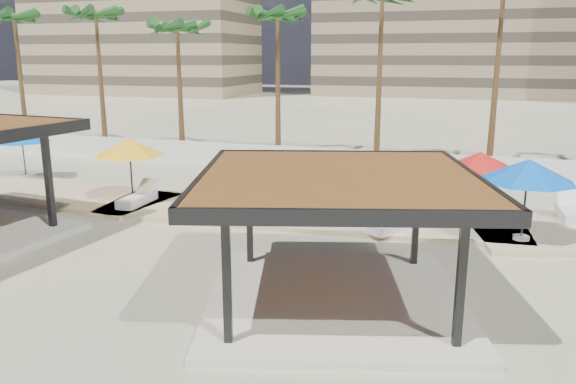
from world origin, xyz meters
name	(u,v)px	position (x,y,z in m)	size (l,w,h in m)	color
ground	(163,279)	(0.00, 0.00, 0.00)	(200.00, 200.00, 0.00)	#CDB788
promenade	(308,211)	(2.00, 7.67, 0.06)	(44.45, 7.97, 0.24)	#C6B284
boundary_wall	(314,159)	(0.00, 16.00, 0.60)	(56.00, 0.30, 1.20)	silver
pavilion_central	(337,227)	(4.89, -0.05, 1.98)	(8.07, 8.07, 3.32)	beige
umbrella_b	(129,147)	(-5.34, 6.85, 2.37)	(3.76, 3.76, 2.55)	beige
umbrella_c	(480,161)	(8.28, 9.04, 2.20)	(3.34, 3.34, 2.35)	beige
umbrella_d	(528,171)	(9.66, 6.11, 2.46)	(3.89, 3.89, 2.66)	beige
umbrella_f	(21,135)	(-12.92, 9.20, 2.22)	(3.48, 3.48, 2.37)	beige
lounger_a	(138,199)	(-4.76, 6.31, 0.38)	(0.76, 2.20, 0.83)	white
lounger_b	(394,225)	(5.58, 5.84, 0.36)	(1.68, 2.04, 0.77)	white
lounger_c	(570,213)	(11.56, 9.25, 0.39)	(0.82, 2.29, 0.86)	white
palm_a	(14,22)	(-21.00, 18.30, 8.12)	(3.00, 3.00, 9.29)	brown
palm_b	(96,20)	(-15.00, 18.70, 8.20)	(3.00, 3.00, 9.36)	brown
palm_c	(177,32)	(-9.00, 18.10, 7.33)	(3.00, 3.00, 8.45)	brown
palm_d	(278,21)	(-3.00, 18.90, 7.92)	(3.00, 3.00, 9.07)	brown
palm_e	(382,2)	(3.00, 18.40, 8.74)	(3.00, 3.00, 9.94)	brown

